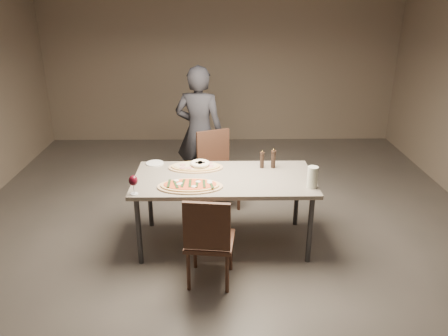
{
  "coord_description": "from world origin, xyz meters",
  "views": [
    {
      "loc": [
        -0.06,
        -4.02,
        2.47
      ],
      "look_at": [
        0.0,
        0.0,
        0.85
      ],
      "focal_mm": 35.0,
      "sensor_mm": 36.0,
      "label": 1
    }
  ],
  "objects_px": {
    "ham_pizza": "(196,167)",
    "diner": "(199,132)",
    "chair_near": "(209,237)",
    "zucchini_pizza": "(190,186)",
    "pepper_mill_left": "(273,159)",
    "dining_table": "(224,182)",
    "carafe": "(312,177)",
    "chair_far": "(217,165)",
    "bread_basket": "(200,165)"
  },
  "relations": [
    {
      "from": "zucchini_pizza",
      "to": "chair_far",
      "type": "height_order",
      "value": "chair_far"
    },
    {
      "from": "bread_basket",
      "to": "carafe",
      "type": "height_order",
      "value": "carafe"
    },
    {
      "from": "dining_table",
      "to": "carafe",
      "type": "distance_m",
      "value": 0.88
    },
    {
      "from": "chair_far",
      "to": "pepper_mill_left",
      "type": "bearing_deg",
      "value": 109.43
    },
    {
      "from": "ham_pizza",
      "to": "chair_far",
      "type": "xyz_separation_m",
      "value": [
        0.22,
        0.68,
        -0.25
      ]
    },
    {
      "from": "pepper_mill_left",
      "to": "carafe",
      "type": "height_order",
      "value": "pepper_mill_left"
    },
    {
      "from": "chair_far",
      "to": "bread_basket",
      "type": "bearing_deg",
      "value": 53.88
    },
    {
      "from": "bread_basket",
      "to": "pepper_mill_left",
      "type": "distance_m",
      "value": 0.77
    },
    {
      "from": "pepper_mill_left",
      "to": "diner",
      "type": "bearing_deg",
      "value": 129.48
    },
    {
      "from": "dining_table",
      "to": "chair_near",
      "type": "xyz_separation_m",
      "value": [
        -0.14,
        -0.73,
        -0.2
      ]
    },
    {
      "from": "zucchini_pizza",
      "to": "diner",
      "type": "height_order",
      "value": "diner"
    },
    {
      "from": "dining_table",
      "to": "chair_far",
      "type": "height_order",
      "value": "chair_far"
    },
    {
      "from": "bread_basket",
      "to": "chair_near",
      "type": "distance_m",
      "value": 1.02
    },
    {
      "from": "dining_table",
      "to": "carafe",
      "type": "height_order",
      "value": "carafe"
    },
    {
      "from": "ham_pizza",
      "to": "carafe",
      "type": "xyz_separation_m",
      "value": [
        1.12,
        -0.5,
        0.09
      ]
    },
    {
      "from": "chair_far",
      "to": "diner",
      "type": "height_order",
      "value": "diner"
    },
    {
      "from": "carafe",
      "to": "ham_pizza",
      "type": "bearing_deg",
      "value": 155.88
    },
    {
      "from": "ham_pizza",
      "to": "pepper_mill_left",
      "type": "distance_m",
      "value": 0.82
    },
    {
      "from": "bread_basket",
      "to": "chair_near",
      "type": "xyz_separation_m",
      "value": [
        0.1,
        -0.97,
        -0.3
      ]
    },
    {
      "from": "zucchini_pizza",
      "to": "chair_near",
      "type": "relative_size",
      "value": 0.71
    },
    {
      "from": "bread_basket",
      "to": "chair_near",
      "type": "bearing_deg",
      "value": -83.95
    },
    {
      "from": "zucchini_pizza",
      "to": "pepper_mill_left",
      "type": "distance_m",
      "value": 0.98
    },
    {
      "from": "zucchini_pizza",
      "to": "chair_far",
      "type": "bearing_deg",
      "value": 88.13
    },
    {
      "from": "diner",
      "to": "bread_basket",
      "type": "bearing_deg",
      "value": 105.39
    },
    {
      "from": "zucchini_pizza",
      "to": "chair_far",
      "type": "distance_m",
      "value": 1.21
    },
    {
      "from": "chair_near",
      "to": "pepper_mill_left",
      "type": "bearing_deg",
      "value": 62.74
    },
    {
      "from": "diner",
      "to": "pepper_mill_left",
      "type": "bearing_deg",
      "value": 142.34
    },
    {
      "from": "zucchini_pizza",
      "to": "pepper_mill_left",
      "type": "xyz_separation_m",
      "value": [
        0.85,
        0.49,
        0.08
      ]
    },
    {
      "from": "chair_near",
      "to": "diner",
      "type": "bearing_deg",
      "value": 101.17
    },
    {
      "from": "chair_far",
      "to": "dining_table",
      "type": "bearing_deg",
      "value": 72.56
    },
    {
      "from": "dining_table",
      "to": "diner",
      "type": "height_order",
      "value": "diner"
    },
    {
      "from": "carafe",
      "to": "chair_near",
      "type": "height_order",
      "value": "carafe"
    },
    {
      "from": "chair_near",
      "to": "chair_far",
      "type": "distance_m",
      "value": 1.66
    },
    {
      "from": "bread_basket",
      "to": "zucchini_pizza",
      "type": "bearing_deg",
      "value": -99.34
    },
    {
      "from": "pepper_mill_left",
      "to": "dining_table",
      "type": "bearing_deg",
      "value": -154.25
    },
    {
      "from": "ham_pizza",
      "to": "diner",
      "type": "height_order",
      "value": "diner"
    },
    {
      "from": "dining_table",
      "to": "diner",
      "type": "distance_m",
      "value": 1.28
    },
    {
      "from": "zucchini_pizza",
      "to": "carafe",
      "type": "xyz_separation_m",
      "value": [
        1.16,
        -0.02,
        0.09
      ]
    },
    {
      "from": "zucchini_pizza",
      "to": "pepper_mill_left",
      "type": "relative_size",
      "value": 2.96
    },
    {
      "from": "zucchini_pizza",
      "to": "chair_far",
      "type": "xyz_separation_m",
      "value": [
        0.25,
        1.16,
        -0.25
      ]
    },
    {
      "from": "ham_pizza",
      "to": "chair_near",
      "type": "distance_m",
      "value": 1.03
    },
    {
      "from": "zucchini_pizza",
      "to": "ham_pizza",
      "type": "xyz_separation_m",
      "value": [
        0.03,
        0.48,
        -0.0
      ]
    },
    {
      "from": "pepper_mill_left",
      "to": "carafe",
      "type": "xyz_separation_m",
      "value": [
        0.31,
        -0.51,
        0.0
      ]
    },
    {
      "from": "zucchini_pizza",
      "to": "ham_pizza",
      "type": "bearing_deg",
      "value": 96.48
    },
    {
      "from": "pepper_mill_left",
      "to": "chair_near",
      "type": "xyz_separation_m",
      "value": [
        -0.67,
        -0.98,
        -0.35
      ]
    },
    {
      "from": "dining_table",
      "to": "pepper_mill_left",
      "type": "relative_size",
      "value": 8.54
    },
    {
      "from": "pepper_mill_left",
      "to": "chair_near",
      "type": "distance_m",
      "value": 1.24
    },
    {
      "from": "zucchini_pizza",
      "to": "pepper_mill_left",
      "type": "bearing_deg",
      "value": 40.13
    },
    {
      "from": "ham_pizza",
      "to": "diner",
      "type": "bearing_deg",
      "value": 73.07
    },
    {
      "from": "zucchini_pizza",
      "to": "bread_basket",
      "type": "distance_m",
      "value": 0.48
    }
  ]
}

